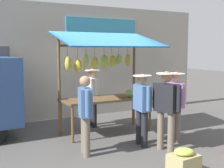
{
  "coord_description": "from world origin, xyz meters",
  "views": [
    {
      "loc": [
        3.42,
        6.58,
        2.06
      ],
      "look_at": [
        0.0,
        0.3,
        1.25
      ],
      "focal_mm": 48.96,
      "sensor_mm": 36.0,
      "label": 1
    }
  ],
  "objects_px": {
    "produce_crate_side": "(184,162)",
    "vendor_with_sunhat": "(92,93)",
    "shopper_with_shopping_bag": "(175,101)",
    "shopper_in_striped_shirt": "(142,104)",
    "shopper_in_grey_tee": "(166,104)",
    "shopper_with_ponytail": "(85,110)",
    "market_stall": "(105,69)"
  },
  "relations": [
    {
      "from": "shopper_with_ponytail",
      "to": "market_stall",
      "type": "bearing_deg",
      "value": -25.8
    },
    {
      "from": "shopper_in_striped_shirt",
      "to": "shopper_in_grey_tee",
      "type": "height_order",
      "value": "shopper_in_grey_tee"
    },
    {
      "from": "market_stall",
      "to": "shopper_in_grey_tee",
      "type": "distance_m",
      "value": 2.01
    },
    {
      "from": "market_stall",
      "to": "shopper_in_grey_tee",
      "type": "bearing_deg",
      "value": 102.94
    },
    {
      "from": "market_stall",
      "to": "vendor_with_sunhat",
      "type": "xyz_separation_m",
      "value": [
        0.03,
        -0.67,
        -0.67
      ]
    },
    {
      "from": "vendor_with_sunhat",
      "to": "shopper_in_grey_tee",
      "type": "height_order",
      "value": "shopper_in_grey_tee"
    },
    {
      "from": "shopper_in_grey_tee",
      "to": "produce_crate_side",
      "type": "height_order",
      "value": "shopper_in_grey_tee"
    },
    {
      "from": "shopper_in_striped_shirt",
      "to": "produce_crate_side",
      "type": "xyz_separation_m",
      "value": [
        0.26,
        1.62,
        -0.7
      ]
    },
    {
      "from": "shopper_with_ponytail",
      "to": "produce_crate_side",
      "type": "bearing_deg",
      "value": -133.49
    },
    {
      "from": "vendor_with_sunhat",
      "to": "shopper_with_ponytail",
      "type": "xyz_separation_m",
      "value": [
        1.07,
        1.97,
        -0.01
      ]
    },
    {
      "from": "vendor_with_sunhat",
      "to": "shopper_in_grey_tee",
      "type": "bearing_deg",
      "value": 16.11
    },
    {
      "from": "shopper_with_ponytail",
      "to": "shopper_in_striped_shirt",
      "type": "xyz_separation_m",
      "value": [
        -1.3,
        0.05,
        0.01
      ]
    },
    {
      "from": "shopper_in_striped_shirt",
      "to": "shopper_with_shopping_bag",
      "type": "relative_size",
      "value": 0.99
    },
    {
      "from": "shopper_in_grey_tee",
      "to": "produce_crate_side",
      "type": "relative_size",
      "value": 3.35
    },
    {
      "from": "market_stall",
      "to": "vendor_with_sunhat",
      "type": "distance_m",
      "value": 0.95
    },
    {
      "from": "market_stall",
      "to": "shopper_in_striped_shirt",
      "type": "distance_m",
      "value": 1.51
    },
    {
      "from": "vendor_with_sunhat",
      "to": "shopper_in_striped_shirt",
      "type": "xyz_separation_m",
      "value": [
        -0.23,
        2.02,
        0.0
      ]
    },
    {
      "from": "shopper_with_ponytail",
      "to": "shopper_with_shopping_bag",
      "type": "xyz_separation_m",
      "value": [
        -2.17,
        0.09,
        0.02
      ]
    },
    {
      "from": "shopper_with_shopping_bag",
      "to": "produce_crate_side",
      "type": "relative_size",
      "value": 3.21
    },
    {
      "from": "shopper_in_striped_shirt",
      "to": "produce_crate_side",
      "type": "height_order",
      "value": "shopper_in_striped_shirt"
    },
    {
      "from": "shopper_with_shopping_bag",
      "to": "shopper_in_grey_tee",
      "type": "distance_m",
      "value": 0.8
    },
    {
      "from": "market_stall",
      "to": "produce_crate_side",
      "type": "bearing_deg",
      "value": 88.73
    },
    {
      "from": "shopper_with_ponytail",
      "to": "shopper_in_striped_shirt",
      "type": "height_order",
      "value": "shopper_with_ponytail"
    },
    {
      "from": "vendor_with_sunhat",
      "to": "shopper_in_striped_shirt",
      "type": "bearing_deg",
      "value": 12.24
    },
    {
      "from": "shopper_with_ponytail",
      "to": "shopper_with_shopping_bag",
      "type": "distance_m",
      "value": 2.17
    },
    {
      "from": "shopper_with_shopping_bag",
      "to": "produce_crate_side",
      "type": "xyz_separation_m",
      "value": [
        1.13,
        1.57,
        -0.71
      ]
    },
    {
      "from": "market_stall",
      "to": "produce_crate_side",
      "type": "xyz_separation_m",
      "value": [
        0.07,
        2.96,
        -1.37
      ]
    },
    {
      "from": "shopper_with_shopping_bag",
      "to": "shopper_in_grey_tee",
      "type": "height_order",
      "value": "shopper_in_grey_tee"
    },
    {
      "from": "shopper_in_striped_shirt",
      "to": "produce_crate_side",
      "type": "distance_m",
      "value": 1.78
    },
    {
      "from": "market_stall",
      "to": "shopper_in_striped_shirt",
      "type": "height_order",
      "value": "market_stall"
    },
    {
      "from": "shopper_with_ponytail",
      "to": "produce_crate_side",
      "type": "distance_m",
      "value": 2.08
    },
    {
      "from": "produce_crate_side",
      "to": "vendor_with_sunhat",
      "type": "bearing_deg",
      "value": -90.55
    }
  ]
}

